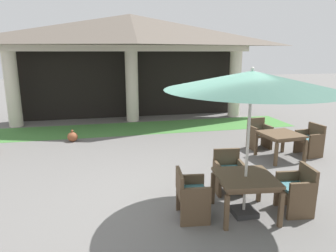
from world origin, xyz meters
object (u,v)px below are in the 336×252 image
Objects in this scene: patio_table_mid_left at (245,181)px; patio_chair_mid_left_east at (297,190)px; patio_umbrella_mid_left at (252,81)px; terracotta_urn at (73,137)px; patio_chair_mid_left_north at (229,173)px; patio_chair_near_foreground_north at (259,134)px; patio_chair_mid_left_west at (191,195)px; patio_table_near_foreground at (281,137)px; patio_chair_near_foreground_east at (310,140)px.

patio_chair_mid_left_east reaches higher than patio_table_mid_left.
patio_umbrella_mid_left reaches higher than terracotta_urn.
patio_chair_mid_left_east is 1.01× the size of patio_chair_mid_left_north.
patio_chair_near_foreground_north is 1.04× the size of patio_chair_mid_left_north.
patio_table_mid_left is 0.97m from patio_chair_mid_left_west.
patio_chair_near_foreground_north is at bearing -122.40° from patio_chair_mid_left_north.
patio_chair_mid_left_west is at bearing 42.21° from patio_chair_near_foreground_north.
patio_table_mid_left is at bearing 90.00° from patio_chair_mid_left_north.
patio_table_near_foreground is 1.18× the size of patio_chair_near_foreground_east.
patio_chair_near_foreground_north is at bearing 45.04° from patio_chair_near_foreground_east.
terracotta_urn is (-5.51, 2.88, -0.45)m from patio_table_near_foreground.
patio_chair_near_foreground_east is at bearing 38.86° from patio_table_mid_left.
patio_table_mid_left is 1.26× the size of patio_chair_mid_left_east.
patio_chair_near_foreground_east is 1.03× the size of patio_chair_mid_left_north.
patio_chair_mid_left_north is 5.59m from terracotta_urn.
patio_chair_near_foreground_north reaches higher than patio_chair_mid_left_west.
patio_table_mid_left is at bearing 90.00° from patio_chair_mid_left_east.
patio_umbrella_mid_left is at bearing 90.00° from patio_chair_mid_left_west.
patio_chair_mid_left_north is at bearing 83.48° from patio_table_mid_left.
patio_table_mid_left is (-3.20, -2.58, 0.21)m from patio_chair_near_foreground_east.
terracotta_urn is at bearing -24.64° from patio_chair_near_foreground_north.
patio_chair_near_foreground_north is 1.04× the size of patio_chair_mid_left_west.
terracotta_urn is at bearing -46.08° from patio_chair_mid_left_north.
patio_chair_near_foreground_north is at bearing -12.11° from patio_chair_mid_left_east.
patio_chair_near_foreground_east is 7.06m from terracotta_urn.
patio_chair_mid_left_north is (0.11, 0.94, -1.92)m from patio_umbrella_mid_left.
patio_table_near_foreground is 3.97m from patio_chair_mid_left_west.
patio_umbrella_mid_left is at bearing 53.04° from patio_chair_near_foreground_north.
patio_chair_near_foreground_north reaches higher than patio_table_near_foreground.
patio_umbrella_mid_left is at bearing -90.00° from patio_table_mid_left.
patio_chair_mid_left_west is 5.77m from terracotta_urn.
patio_chair_near_foreground_east is 4.11m from patio_table_mid_left.
patio_chair_near_foreground_north is 3.76m from patio_chair_mid_left_east.
patio_chair_mid_left_west is (-3.08, -3.35, -0.01)m from patio_chair_near_foreground_north.
terracotta_urn is (-6.48, 2.80, -0.26)m from patio_chair_near_foreground_east.
patio_chair_mid_left_east is (0.94, -0.11, -0.22)m from patio_table_mid_left.
patio_chair_mid_left_east is at bearing 134.73° from patio_chair_near_foreground_east.
patio_table_mid_left is 0.97m from patio_chair_mid_left_east.
patio_chair_mid_left_north reaches higher than patio_chair_mid_left_west.
terracotta_urn is at bearing 121.42° from patio_table_mid_left.
patio_umbrella_mid_left is (-2.14, -3.46, 1.90)m from patio_chair_near_foreground_north.
patio_chair_near_foreground_east reaches higher than patio_chair_mid_left_east.
patio_table_near_foreground is 6.24m from terracotta_urn.
patio_chair_near_foreground_east is 0.31× the size of patio_umbrella_mid_left.
terracotta_urn is at bearing -149.49° from patio_chair_mid_left_west.
patio_table_mid_left is 0.97m from patio_chair_mid_left_north.
patio_chair_mid_left_east is at bearing 135.00° from patio_chair_mid_left_north.
patio_chair_mid_left_north is (-2.03, -2.52, -0.02)m from patio_chair_near_foreground_north.
patio_chair_mid_left_west is at bearing 115.64° from patio_chair_near_foreground_east.
patio_table_near_foreground is at bearing 90.00° from patio_chair_near_foreground_north.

